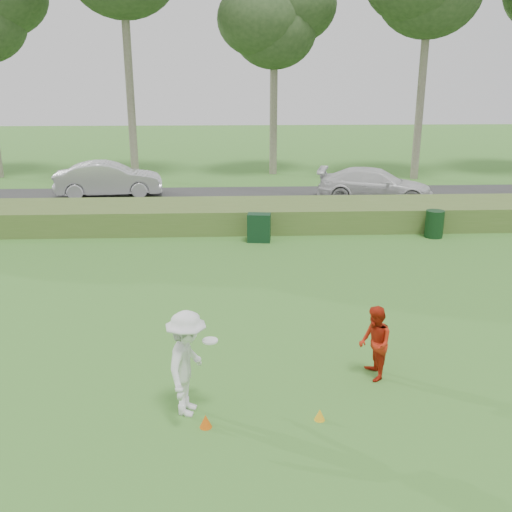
{
  "coord_description": "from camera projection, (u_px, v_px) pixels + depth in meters",
  "views": [
    {
      "loc": [
        -0.65,
        -9.71,
        5.65
      ],
      "look_at": [
        0.0,
        4.0,
        1.3
      ],
      "focal_mm": 40.0,
      "sensor_mm": 36.0,
      "label": 1
    }
  ],
  "objects": [
    {
      "name": "car_right",
      "position": [
        375.0,
        185.0,
        26.35
      ],
      "size": [
        5.62,
        3.42,
        1.52
      ],
      "primitive_type": "imported",
      "rotation": [
        0.0,
        0.0,
        1.31
      ],
      "color": "silver",
      "rests_on": "park_road"
    },
    {
      "name": "park_road",
      "position": [
        243.0,
        199.0,
        27.16
      ],
      "size": [
        80.0,
        6.0,
        0.06
      ],
      "primitive_type": "cube",
      "color": "#2D2D2D",
      "rests_on": "ground"
    },
    {
      "name": "tree_4",
      "position": [
        274.0,
        20.0,
        31.8
      ],
      "size": [
        6.24,
        6.24,
        11.5
      ],
      "color": "gray",
      "rests_on": "ground"
    },
    {
      "name": "cone_yellow",
      "position": [
        320.0,
        415.0,
        9.77
      ],
      "size": [
        0.19,
        0.19,
        0.21
      ],
      "primitive_type": "cone",
      "color": "yellow",
      "rests_on": "ground"
    },
    {
      "name": "player_white",
      "position": [
        187.0,
        363.0,
        9.75
      ],
      "size": [
        1.02,
        1.35,
        1.9
      ],
      "rotation": [
        0.0,
        0.0,
        1.34
      ],
      "color": "white",
      "rests_on": "ground"
    },
    {
      "name": "ground",
      "position": [
        266.0,
        383.0,
        10.98
      ],
      "size": [
        120.0,
        120.0,
        0.0
      ],
      "primitive_type": "plane",
      "color": "#347426",
      "rests_on": "ground"
    },
    {
      "name": "reed_strip",
      "position": [
        246.0,
        215.0,
        22.27
      ],
      "size": [
        80.0,
        3.0,
        0.9
      ],
      "primitive_type": "cube",
      "color": "#486829",
      "rests_on": "ground"
    },
    {
      "name": "cone_orange",
      "position": [
        206.0,
        421.0,
        9.56
      ],
      "size": [
        0.21,
        0.21,
        0.23
      ],
      "primitive_type": "cone",
      "color": "#E85B0C",
      "rests_on": "ground"
    },
    {
      "name": "player_red",
      "position": [
        375.0,
        343.0,
        10.96
      ],
      "size": [
        0.59,
        0.74,
        1.47
      ],
      "primitive_type": "imported",
      "rotation": [
        0.0,
        0.0,
        -1.53
      ],
      "color": "red",
      "rests_on": "ground"
    },
    {
      "name": "utility_cabinet",
      "position": [
        259.0,
        228.0,
        20.2
      ],
      "size": [
        0.87,
        0.6,
        1.01
      ],
      "primitive_type": "cube",
      "rotation": [
        0.0,
        0.0,
        -0.13
      ],
      "color": "#11331C",
      "rests_on": "ground"
    },
    {
      "name": "trash_bin",
      "position": [
        434.0,
        224.0,
        20.75
      ],
      "size": [
        0.78,
        0.78,
        0.99
      ],
      "primitive_type": "cylinder",
      "rotation": [
        0.0,
        0.0,
        0.2
      ],
      "color": "black",
      "rests_on": "ground"
    },
    {
      "name": "car_mid",
      "position": [
        109.0,
        179.0,
        27.45
      ],
      "size": [
        5.21,
        2.34,
        1.66
      ],
      "primitive_type": "imported",
      "rotation": [
        0.0,
        0.0,
        1.69
      ],
      "color": "silver",
      "rests_on": "park_road"
    }
  ]
}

